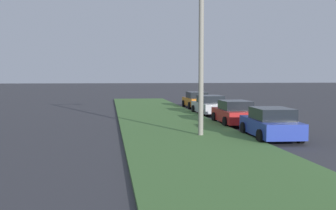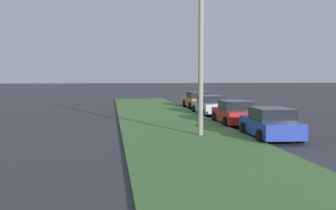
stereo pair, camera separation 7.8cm
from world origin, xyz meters
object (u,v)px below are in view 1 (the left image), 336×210
Objects in this scene: parked_car_blue at (271,124)px; streetlight at (208,45)px; parked_car_red at (234,113)px; parked_car_silver at (210,105)px; parked_car_orange at (196,100)px.

parked_car_blue is 4.72m from streetlight.
parked_car_silver is (6.38, -0.07, 0.00)m from parked_car_red.
parked_car_orange is (6.59, -0.40, 0.00)m from parked_car_silver.
parked_car_silver and parked_car_orange have the same top height.
parked_car_silver is 6.60m from parked_car_orange.
parked_car_red is at bearing -31.53° from streetlight.
parked_car_red is 0.58× the size of streetlight.
parked_car_red and parked_car_orange have the same top height.
parked_car_blue is at bearing -110.39° from streetlight.
parked_car_red is 0.99× the size of parked_car_silver.
parked_car_blue is 1.01× the size of parked_car_silver.
parked_car_blue is 11.95m from parked_car_silver.
parked_car_red is 6.46m from streetlight.
streetlight is (-10.91, 2.84, 3.67)m from parked_car_silver.
streetlight is at bearing 72.90° from parked_car_blue.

